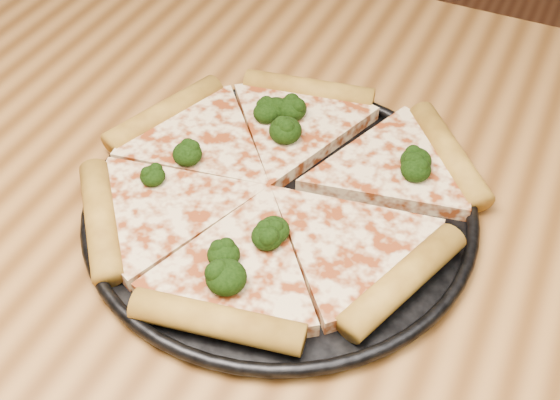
% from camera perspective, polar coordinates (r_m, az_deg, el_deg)
% --- Properties ---
extents(dining_table, '(1.20, 0.90, 0.75)m').
position_cam_1_polar(dining_table, '(0.71, -3.95, -6.99)').
color(dining_table, '#98642F').
rests_on(dining_table, ground).
extents(pizza_pan, '(0.35, 0.35, 0.02)m').
position_cam_1_polar(pizza_pan, '(0.64, -0.00, -0.52)').
color(pizza_pan, black).
rests_on(pizza_pan, dining_table).
extents(pizza, '(0.36, 0.34, 0.03)m').
position_cam_1_polar(pizza, '(0.65, -0.44, 1.04)').
color(pizza, beige).
rests_on(pizza, pizza_pan).
extents(broccoli_florets, '(0.23, 0.24, 0.02)m').
position_cam_1_polar(broccoli_florets, '(0.65, -0.07, 2.44)').
color(broccoli_florets, black).
rests_on(broccoli_florets, pizza).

